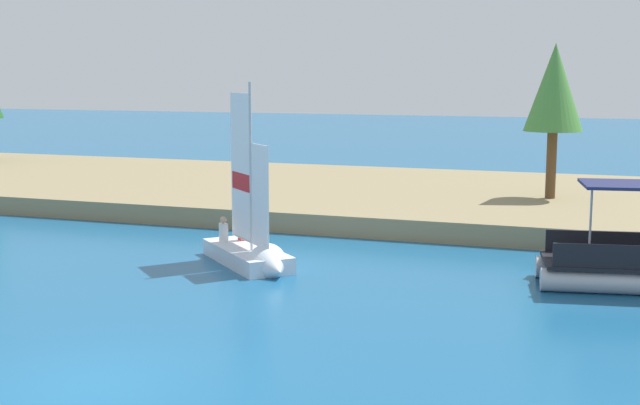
{
  "coord_description": "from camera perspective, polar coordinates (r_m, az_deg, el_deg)",
  "views": [
    {
      "loc": [
        8.76,
        -12.41,
        5.5
      ],
      "look_at": [
        -0.67,
        14.36,
        1.2
      ],
      "focal_mm": 47.65,
      "sensor_mm": 36.0,
      "label": 1
    }
  ],
  "objects": [
    {
      "name": "sailboat",
      "position": [
        24.36,
        -4.38,
        -3.42
      ],
      "size": [
        4.04,
        3.95,
        5.68
      ],
      "rotation": [
        0.0,
        0.0,
        -0.76
      ],
      "color": "silver",
      "rests_on": "ground"
    },
    {
      "name": "shoreline_tree_midleft",
      "position": [
        33.84,
        15.46,
        7.36
      ],
      "size": [
        2.24,
        2.24,
        5.95
      ],
      "color": "brown",
      "rests_on": "shore_bank"
    },
    {
      "name": "shore_bank",
      "position": [
        36.19,
        5.21,
        0.42
      ],
      "size": [
        80.0,
        15.45,
        0.73
      ],
      "primitive_type": "cube",
      "color": "#897A56",
      "rests_on": "ground"
    },
    {
      "name": "ground_plane",
      "position": [
        16.15,
        -15.16,
        -11.6
      ],
      "size": [
        200.0,
        200.0,
        0.0
      ],
      "primitive_type": "plane",
      "color": "#195684"
    }
  ]
}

